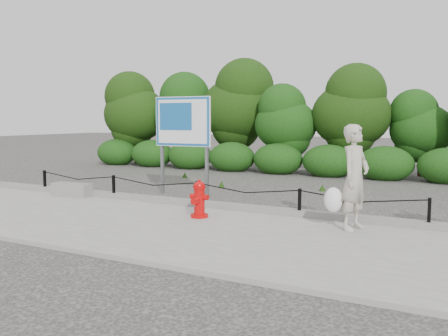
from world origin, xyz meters
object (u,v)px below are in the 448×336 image
pedestrian (353,179)px  advertising_sign (183,126)px  concrete_block (72,190)px  fire_hydrant (199,199)px

pedestrian → advertising_sign: advertising_sign is taller
concrete_block → advertising_sign: 3.42m
concrete_block → advertising_sign: advertising_sign is taller
fire_hydrant → concrete_block: size_ratio=0.73×
fire_hydrant → advertising_sign: advertising_sign is taller
concrete_block → fire_hydrant: bearing=-9.9°
fire_hydrant → pedestrian: size_ratio=0.40×
fire_hydrant → advertising_sign: (-2.11, 2.70, 1.47)m
pedestrian → advertising_sign: bearing=82.1°
pedestrian → concrete_block: bearing=103.3°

